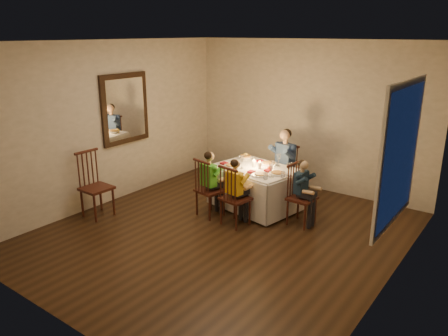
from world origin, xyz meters
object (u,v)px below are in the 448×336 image
Objects in this scene: dining_table at (256,179)px; child_green at (210,215)px; chair_end at (301,224)px; chair_extra at (99,216)px; chair_near_left at (210,215)px; child_teal at (301,224)px; chair_near_right at (235,224)px; child_yellow at (235,224)px; adult at (282,197)px; serving_bowl at (246,158)px; chair_adult at (282,197)px.

child_green is (-0.39, -0.68, -0.48)m from dining_table.
chair_end is 0.90× the size of chair_extra.
chair_near_left is 1.38m from child_teal.
child_teal is (1.28, 0.53, 0.00)m from child_green.
child_yellow reaches higher than chair_near_right.
chair_extra is 3.03m from adult.
adult reaches higher than child_green.
child_yellow is 1.33m from serving_bowl.
adult is (0.02, 1.38, 0.00)m from chair_near_right.
child_yellow is at bearing -74.91° from chair_adult.
chair_adult is 0.77× the size of adult.
child_teal is (0.00, 0.00, 0.00)m from chair_end.
chair_near_right is 2.12m from chair_extra.
chair_end is 0.00m from child_teal.
chair_near_left is 1.72m from chair_extra.
adult is at bearing 46.44° from chair_end.
serving_bowl is (-1.28, 0.43, 0.70)m from child_teal.
child_yellow is at bearing -174.06° from chair_near_left.
child_teal is (2.64, 1.57, 0.00)m from chair_extra.
chair_end is (0.75, -0.79, 0.00)m from chair_adult.
chair_near_left is at bearing 3.17° from child_yellow.
dining_table is 0.82m from chair_adult.
child_yellow is at bearing 8.56° from chair_near_right.
child_teal is at bearing -18.61° from serving_bowl.
serving_bowl is (1.37, 2.00, 0.70)m from chair_extra.
serving_bowl reaches higher than chair_extra.
dining_table reaches higher than child_teal.
chair_near_right is 0.51m from child_green.
child_green is (-0.52, -1.33, 0.00)m from adult.
adult is (0.14, 0.65, -0.48)m from dining_table.
chair_end is (1.28, 0.53, 0.00)m from chair_near_left.
chair_near_right is (0.12, -0.72, -0.48)m from dining_table.
dining_table reaches higher than chair_near_right.
child_green is at bearing 3.17° from child_yellow.
chair_adult is 0.90× the size of child_green.
chair_adult is at bearing 0.00° from adult.
chair_end is 4.25× the size of serving_bowl.
chair_near_left is at bearing 3.17° from chair_near_right.
child_yellow is at bearing -63.47° from serving_bowl.
adult reaches higher than child_yellow.
serving_bowl is (-0.39, 0.29, 0.22)m from dining_table.
dining_table is at bearing -36.61° from serving_bowl.
chair_near_left is at bearing -0.00° from child_green.
serving_bowl is (-0.51, 1.01, 0.70)m from chair_near_right.
chair_adult is (0.14, 0.65, -0.48)m from dining_table.
child_teal is at bearing -57.34° from chair_extra.
adult is at bearing -100.20° from child_green.
adult is 1.43m from child_green.
dining_table is at bearing -72.33° from chair_near_right.
serving_bowl reaches higher than child_yellow.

